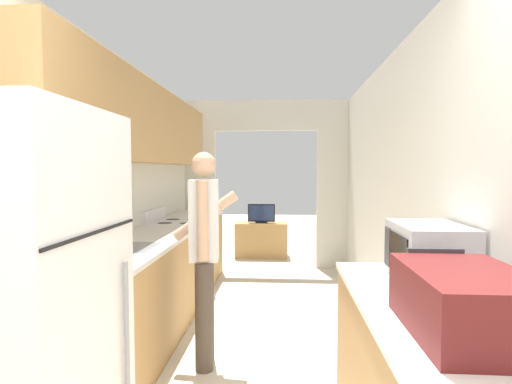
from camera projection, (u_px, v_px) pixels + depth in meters
wall_left at (112, 162)px, 3.32m from camera, size 0.38×7.46×2.50m
wall_right at (425, 202)px, 2.75m from camera, size 0.06×7.46×2.50m
wall_far_with_doorway at (266, 172)px, 5.97m from camera, size 2.82×0.06×2.50m
counter_left at (158, 279)px, 3.75m from camera, size 0.62×3.83×0.89m
refrigerator at (6, 325)px, 1.58m from camera, size 0.78×0.75×1.72m
range_oven at (180, 260)px, 4.53m from camera, size 0.66×0.73×1.03m
person at (204, 252)px, 2.98m from camera, size 0.52×0.40×1.60m
suitcase at (466, 302)px, 1.41m from camera, size 0.39×0.59×0.25m
microwave at (428, 253)px, 2.09m from camera, size 0.34×0.49×0.30m
tv_cabinet at (262, 240)px, 6.73m from camera, size 0.87×0.42×0.58m
television at (261, 214)px, 6.66m from camera, size 0.45×0.16×0.32m
knife at (191, 215)px, 5.11m from camera, size 0.06×0.30×0.02m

